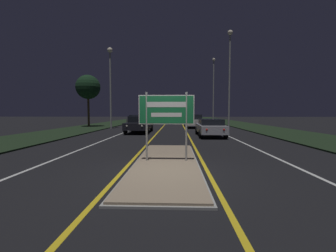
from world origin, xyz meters
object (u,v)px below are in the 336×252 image
object	(u,v)px
streetlight_right_far	(213,84)
car_receding_1	(194,121)
car_receding_0	(210,127)
highway_sign	(166,113)
car_approaching_0	(140,124)
streetlight_right_near	(230,64)
streetlight_left_near	(110,75)
car_approaching_1	(136,119)

from	to	relation	value
streetlight_right_far	car_receding_1	xyz separation A→B (m)	(-3.84, -10.25, -5.33)
car_receding_0	highway_sign	bearing A→B (deg)	-107.71
car_receding_1	car_approaching_0	xyz separation A→B (m)	(-5.15, -6.04, -0.02)
streetlight_right_far	car_receding_1	world-z (taller)	streetlight_right_far
car_receding_0	car_receding_1	size ratio (longest dim) A/B	1.10
car_approaching_0	streetlight_right_far	bearing A→B (deg)	61.09
streetlight_right_near	car_receding_0	distance (m)	11.16
streetlight_left_near	streetlight_right_far	bearing A→B (deg)	42.31
streetlight_right_far	car_approaching_0	distance (m)	19.36
car_approaching_1	highway_sign	bearing A→B (deg)	-77.38
highway_sign	streetlight_right_far	bearing A→B (deg)	77.58
streetlight_right_far	car_approaching_0	world-z (taller)	streetlight_right_far
highway_sign	car_receding_0	size ratio (longest dim) A/B	0.52
streetlight_right_far	car_receding_0	world-z (taller)	streetlight_right_far
streetlight_right_near	car_approaching_0	bearing A→B (deg)	-147.33
streetlight_right_far	highway_sign	bearing A→B (deg)	-102.42
streetlight_left_near	streetlight_right_near	bearing A→B (deg)	5.17
car_approaching_0	car_approaching_1	world-z (taller)	car_approaching_0
streetlight_right_far	car_approaching_0	bearing A→B (deg)	-118.91
highway_sign	car_approaching_1	xyz separation A→B (m)	(-5.59, 24.95, -1.03)
car_receding_1	car_approaching_1	size ratio (longest dim) A/B	0.98
car_receding_1	car_approaching_1	xyz separation A→B (m)	(-7.90, 7.24, -0.08)
streetlight_left_near	car_approaching_0	world-z (taller)	streetlight_left_near
car_receding_0	car_receding_1	distance (m)	8.88
streetlight_right_near	car_approaching_1	size ratio (longest dim) A/B	2.56
car_receding_0	car_approaching_1	bearing A→B (deg)	117.58
streetlight_left_near	streetlight_right_far	size ratio (longest dim) A/B	0.85
streetlight_right_far	car_receding_0	bearing A→B (deg)	-99.89
streetlight_left_near	car_receding_0	distance (m)	13.08
car_approaching_0	car_approaching_1	xyz separation A→B (m)	(-2.75, 13.28, -0.05)
car_approaching_1	streetlight_right_near	bearing A→B (deg)	-32.59
streetlight_right_far	car_receding_0	xyz separation A→B (m)	(-3.33, -19.11, -5.44)
highway_sign	streetlight_right_near	world-z (taller)	streetlight_right_near
car_approaching_1	car_approaching_0	bearing A→B (deg)	-78.31
streetlight_right_near	car_approaching_0	size ratio (longest dim) A/B	2.27
car_approaching_0	streetlight_left_near	bearing A→B (deg)	129.80
streetlight_right_near	car_approaching_0	distance (m)	12.36
car_approaching_0	car_approaching_1	size ratio (longest dim) A/B	1.13
car_approaching_1	streetlight_left_near	bearing A→B (deg)	-97.17
streetlight_right_near	streetlight_right_far	distance (m)	10.55
car_receding_0	car_receding_1	xyz separation A→B (m)	(-0.51, 8.86, 0.10)
highway_sign	car_approaching_1	world-z (taller)	highway_sign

